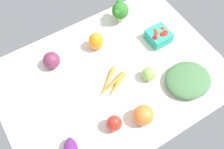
{
  "coord_description": "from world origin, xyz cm",
  "views": [
    {
      "loc": [
        -33.25,
        -53.64,
        109.75
      ],
      "look_at": [
        0.0,
        0.0,
        4.0
      ],
      "focal_mm": 42.76,
      "sensor_mm": 36.0,
      "label": 1
    }
  ],
  "objects_px": {
    "broccoli_head": "(120,10)",
    "red_onion_near_basket": "(52,60)",
    "bell_pepper_orange": "(96,41)",
    "berry_basket": "(159,36)",
    "leafy_greens_clump": "(188,80)",
    "heirloom_tomato_orange": "(144,115)",
    "heirloom_tomato_green": "(149,74)",
    "carrot_bunch": "(111,85)",
    "bell_pepper_red": "(114,123)"
  },
  "relations": [
    {
      "from": "bell_pepper_orange",
      "to": "broccoli_head",
      "type": "xyz_separation_m",
      "value": [
        0.19,
        0.09,
        0.03
      ]
    },
    {
      "from": "carrot_bunch",
      "to": "bell_pepper_red",
      "type": "bearing_deg",
      "value": -117.56
    },
    {
      "from": "carrot_bunch",
      "to": "berry_basket",
      "type": "bearing_deg",
      "value": 16.25
    },
    {
      "from": "bell_pepper_red",
      "to": "carrot_bunch",
      "type": "xyz_separation_m",
      "value": [
        0.09,
        0.17,
        -0.03
      ]
    },
    {
      "from": "bell_pepper_orange",
      "to": "heirloom_tomato_green",
      "type": "height_order",
      "value": "bell_pepper_orange"
    },
    {
      "from": "carrot_bunch",
      "to": "heirloom_tomato_green",
      "type": "xyz_separation_m",
      "value": [
        0.17,
        -0.05,
        0.02
      ]
    },
    {
      "from": "heirloom_tomato_orange",
      "to": "red_onion_near_basket",
      "type": "bearing_deg",
      "value": 114.85
    },
    {
      "from": "leafy_greens_clump",
      "to": "broccoli_head",
      "type": "bearing_deg",
      "value": 96.88
    },
    {
      "from": "carrot_bunch",
      "to": "red_onion_near_basket",
      "type": "xyz_separation_m",
      "value": [
        -0.18,
        0.24,
        0.03
      ]
    },
    {
      "from": "bell_pepper_orange",
      "to": "heirloom_tomato_orange",
      "type": "bearing_deg",
      "value": -92.85
    },
    {
      "from": "bell_pepper_red",
      "to": "heirloom_tomato_green",
      "type": "height_order",
      "value": "bell_pepper_red"
    },
    {
      "from": "carrot_bunch",
      "to": "leafy_greens_clump",
      "type": "bearing_deg",
      "value": -28.79
    },
    {
      "from": "bell_pepper_red",
      "to": "broccoli_head",
      "type": "distance_m",
      "value": 0.59
    },
    {
      "from": "red_onion_near_basket",
      "to": "broccoli_head",
      "type": "bearing_deg",
      "value": 9.17
    },
    {
      "from": "bell_pepper_orange",
      "to": "red_onion_near_basket",
      "type": "distance_m",
      "value": 0.23
    },
    {
      "from": "leafy_greens_clump",
      "to": "heirloom_tomato_orange",
      "type": "bearing_deg",
      "value": -172.07
    },
    {
      "from": "broccoli_head",
      "to": "red_onion_near_basket",
      "type": "distance_m",
      "value": 0.43
    },
    {
      "from": "red_onion_near_basket",
      "to": "bell_pepper_orange",
      "type": "bearing_deg",
      "value": -4.18
    },
    {
      "from": "leafy_greens_clump",
      "to": "heirloom_tomato_orange",
      "type": "xyz_separation_m",
      "value": [
        -0.27,
        -0.04,
        0.02
      ]
    },
    {
      "from": "bell_pepper_orange",
      "to": "bell_pepper_red",
      "type": "xyz_separation_m",
      "value": [
        -0.15,
        -0.4,
        -0.01
      ]
    },
    {
      "from": "broccoli_head",
      "to": "leafy_greens_clump",
      "type": "height_order",
      "value": "broccoli_head"
    },
    {
      "from": "carrot_bunch",
      "to": "heirloom_tomato_green",
      "type": "distance_m",
      "value": 0.18
    },
    {
      "from": "red_onion_near_basket",
      "to": "berry_basket",
      "type": "relative_size",
      "value": 0.77
    },
    {
      "from": "bell_pepper_orange",
      "to": "bell_pepper_red",
      "type": "distance_m",
      "value": 0.43
    },
    {
      "from": "heirloom_tomato_green",
      "to": "heirloom_tomato_orange",
      "type": "bearing_deg",
      "value": -131.89
    },
    {
      "from": "heirloom_tomato_orange",
      "to": "leafy_greens_clump",
      "type": "bearing_deg",
      "value": 7.93
    },
    {
      "from": "red_onion_near_basket",
      "to": "heirloom_tomato_orange",
      "type": "xyz_separation_m",
      "value": [
        0.21,
        -0.45,
        0.0
      ]
    },
    {
      "from": "carrot_bunch",
      "to": "leafy_greens_clump",
      "type": "relative_size",
      "value": 0.79
    },
    {
      "from": "carrot_bunch",
      "to": "berry_basket",
      "type": "height_order",
      "value": "berry_basket"
    },
    {
      "from": "bell_pepper_orange",
      "to": "berry_basket",
      "type": "relative_size",
      "value": 0.88
    },
    {
      "from": "red_onion_near_basket",
      "to": "heirloom_tomato_orange",
      "type": "distance_m",
      "value": 0.5
    },
    {
      "from": "bell_pepper_red",
      "to": "berry_basket",
      "type": "relative_size",
      "value": 0.78
    },
    {
      "from": "heirloom_tomato_orange",
      "to": "berry_basket",
      "type": "distance_m",
      "value": 0.44
    },
    {
      "from": "bell_pepper_orange",
      "to": "berry_basket",
      "type": "height_order",
      "value": "bell_pepper_orange"
    },
    {
      "from": "bell_pepper_red",
      "to": "red_onion_near_basket",
      "type": "height_order",
      "value": "bell_pepper_red"
    },
    {
      "from": "red_onion_near_basket",
      "to": "heirloom_tomato_orange",
      "type": "height_order",
      "value": "heirloom_tomato_orange"
    },
    {
      "from": "carrot_bunch",
      "to": "broccoli_head",
      "type": "xyz_separation_m",
      "value": [
        0.25,
        0.31,
        0.06
      ]
    },
    {
      "from": "broccoli_head",
      "to": "red_onion_near_basket",
      "type": "height_order",
      "value": "broccoli_head"
    },
    {
      "from": "leafy_greens_clump",
      "to": "heirloom_tomato_orange",
      "type": "distance_m",
      "value": 0.28
    },
    {
      "from": "bell_pepper_orange",
      "to": "heirloom_tomato_green",
      "type": "distance_m",
      "value": 0.3
    },
    {
      "from": "carrot_bunch",
      "to": "red_onion_near_basket",
      "type": "bearing_deg",
      "value": 125.59
    },
    {
      "from": "bell_pepper_orange",
      "to": "heirloom_tomato_orange",
      "type": "xyz_separation_m",
      "value": [
        -0.02,
        -0.44,
        -0.0
      ]
    },
    {
      "from": "red_onion_near_basket",
      "to": "berry_basket",
      "type": "distance_m",
      "value": 0.54
    },
    {
      "from": "broccoli_head",
      "to": "berry_basket",
      "type": "relative_size",
      "value": 1.15
    },
    {
      "from": "bell_pepper_red",
      "to": "red_onion_near_basket",
      "type": "xyz_separation_m",
      "value": [
        -0.08,
        0.42,
        -0.0
      ]
    },
    {
      "from": "berry_basket",
      "to": "heirloom_tomato_orange",
      "type": "bearing_deg",
      "value": -135.31
    },
    {
      "from": "bell_pepper_orange",
      "to": "heirloom_tomato_orange",
      "type": "distance_m",
      "value": 0.44
    },
    {
      "from": "carrot_bunch",
      "to": "leafy_greens_clump",
      "type": "height_order",
      "value": "leafy_greens_clump"
    },
    {
      "from": "broccoli_head",
      "to": "red_onion_near_basket",
      "type": "relative_size",
      "value": 1.5
    },
    {
      "from": "bell_pepper_orange",
      "to": "berry_basket",
      "type": "xyz_separation_m",
      "value": [
        0.29,
        -0.13,
        -0.01
      ]
    }
  ]
}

